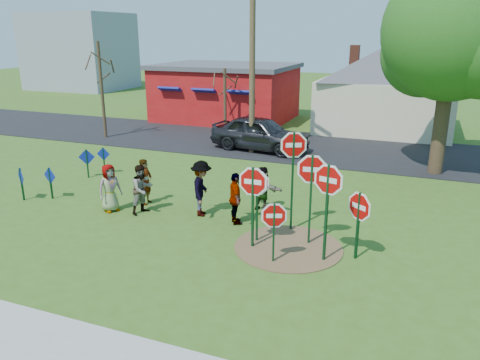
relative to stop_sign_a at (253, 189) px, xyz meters
The scene contains 29 objects.
ground 4.15m from the stop_sign_a, 159.25° to the left, with size 120.00×120.00×0.00m, color #385A19.
sidewalk 7.06m from the stop_sign_a, 120.74° to the right, with size 22.00×1.80×0.08m, color #9E9E99.
road 13.41m from the stop_sign_a, 105.24° to the left, with size 120.00×7.50×0.04m, color black.
dirt_patch 2.07m from the stop_sign_a, 17.86° to the left, with size 3.20×3.20×0.03m, color brown.
red_building 21.31m from the stop_sign_a, 114.97° to the left, with size 9.40×7.69×3.90m.
cream_house 19.46m from the stop_sign_a, 84.07° to the left, with size 9.40×9.40×6.50m.
distant_building 44.47m from the stop_sign_a, 135.16° to the left, with size 10.00×8.00×8.00m, color #8C939E.
stop_sign_a is the anchor object (origin of this frame).
stop_sign_b 1.91m from the stop_sign_a, 66.50° to the left, with size 1.01×0.49×3.34m.
stop_sign_c 2.16m from the stop_sign_a, ahead, with size 1.11×0.34×2.93m.
stop_sign_d 1.73m from the stop_sign_a, 29.27° to the left, with size 1.16×0.21×2.90m.
stop_sign_e 1.22m from the stop_sign_a, 38.62° to the right, with size 0.90×0.37×1.85m.
stop_sign_f 2.99m from the stop_sign_a, ahead, with size 0.89×0.66×2.10m.
stop_sign_g 0.45m from the stop_sign_a, 92.05° to the left, with size 1.01×0.07×2.37m.
blue_diamond_a 9.48m from the stop_sign_a, behind, with size 0.62×0.37×1.28m.
blue_diamond_b 8.66m from the stop_sign_a, behind, with size 0.65×0.14×1.24m.
blue_diamond_c 9.85m from the stop_sign_a, 156.75° to the left, with size 0.64×0.32×1.27m.
blue_diamond_d 9.84m from the stop_sign_a, 152.19° to the left, with size 0.60×0.13×1.23m.
person_a 5.80m from the stop_sign_a, behind, with size 0.84×0.54×1.71m, color navy.
person_b 5.36m from the stop_sign_a, 157.54° to the left, with size 0.62×0.41×1.70m, color #266A69.
person_c 4.73m from the stop_sign_a, 165.44° to the left, with size 0.85×0.66×1.75m, color #97543A.
person_d 3.14m from the stop_sign_a, 145.07° to the left, with size 1.25×0.72×1.94m, color #36353A.
person_e 2.04m from the stop_sign_a, 127.84° to the left, with size 1.02×0.43×1.75m, color #422853.
person_f 3.15m from the stop_sign_a, 103.41° to the left, with size 1.50×0.48×1.62m, color #194E31.
suv 11.80m from the stop_sign_a, 107.98° to the left, with size 2.12×5.28×1.80m, color #2A2A2E.
utility_pole 11.73m from the stop_sign_a, 110.12° to the left, with size 2.16×0.97×9.33m.
leafy_tree 12.01m from the stop_sign_a, 62.57° to the left, with size 6.35×5.79×9.03m.
bare_tree_west 17.23m from the stop_sign_a, 140.77° to the left, with size 1.80×1.80×5.57m.
bare_tree_east 16.26m from the stop_sign_a, 115.89° to the left, with size 1.80×1.80×3.98m.
Camera 1 is at (7.73, -13.18, 6.07)m, focal length 35.00 mm.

